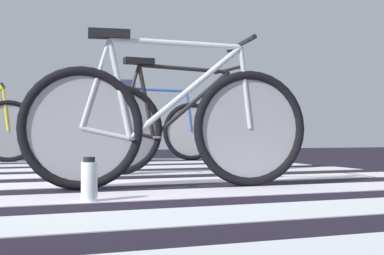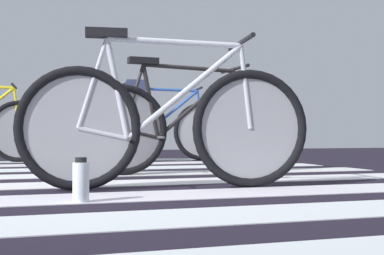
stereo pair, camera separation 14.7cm
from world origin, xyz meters
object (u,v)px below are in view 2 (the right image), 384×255
object	(u,v)px
bicycle_2_of_4	(184,127)
water_bottle	(81,181)
bicycle_3_of_4	(161,129)
bicycle_1_of_4	(166,124)
cyclist_3_of_4	(135,109)

from	to	relation	value
bicycle_2_of_4	water_bottle	xyz separation A→B (m)	(-0.99, -1.60, -0.28)
bicycle_3_of_4	water_bottle	world-z (taller)	bicycle_3_of_4
bicycle_1_of_4	bicycle_2_of_4	bearing A→B (deg)	75.64
bicycle_1_of_4	water_bottle	distance (m)	0.77
bicycle_1_of_4	cyclist_3_of_4	size ratio (longest dim) A/B	1.79
bicycle_2_of_4	bicycle_3_of_4	distance (m)	2.14
bicycle_3_of_4	bicycle_1_of_4	bearing A→B (deg)	-96.39
bicycle_3_of_4	cyclist_3_of_4	bearing A→B (deg)	-180.00
bicycle_3_of_4	cyclist_3_of_4	size ratio (longest dim) A/B	1.79
water_bottle	bicycle_3_of_4	bearing A→B (deg)	70.37
bicycle_3_of_4	water_bottle	size ratio (longest dim) A/B	8.06
bicycle_3_of_4	water_bottle	bearing A→B (deg)	-102.40
bicycle_3_of_4	water_bottle	distance (m)	3.95
bicycle_2_of_4	bicycle_1_of_4	bearing A→B (deg)	-114.77
bicycle_1_of_4	water_bottle	world-z (taller)	bicycle_1_of_4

